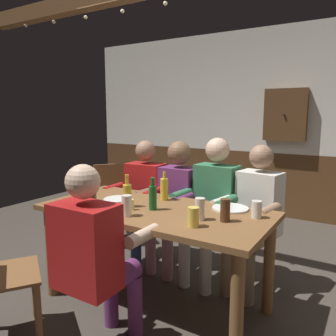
% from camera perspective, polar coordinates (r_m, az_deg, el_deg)
% --- Properties ---
extents(ground_plane, '(7.13, 7.13, 0.00)m').
position_cam_1_polar(ground_plane, '(2.91, -1.57, -21.22)').
color(ground_plane, '#423A33').
extents(back_wall_upper, '(5.94, 0.12, 1.73)m').
position_cam_1_polar(back_wall_upper, '(5.12, 16.33, 12.29)').
color(back_wall_upper, silver).
extents(back_wall_wainscot, '(5.94, 0.12, 0.91)m').
position_cam_1_polar(back_wall_wainscot, '(5.21, 15.67, -2.40)').
color(back_wall_wainscot, brown).
rests_on(back_wall_wainscot, ground_plane).
extents(dining_table, '(1.73, 0.83, 0.77)m').
position_cam_1_polar(dining_table, '(2.60, -2.31, -9.21)').
color(dining_table, brown).
rests_on(dining_table, ground_plane).
extents(person_0, '(0.54, 0.55, 1.21)m').
position_cam_1_polar(person_0, '(3.42, -4.42, -4.59)').
color(person_0, '#AD1919').
rests_on(person_0, ground_plane).
extents(person_1, '(0.50, 0.53, 1.22)m').
position_cam_1_polar(person_1, '(3.22, 1.14, -5.20)').
color(person_1, '#6B2D66').
rests_on(person_1, ground_plane).
extents(person_2, '(0.53, 0.54, 1.26)m').
position_cam_1_polar(person_2, '(3.04, 7.46, -5.87)').
color(person_2, '#33724C').
rests_on(person_2, ground_plane).
extents(person_3, '(0.53, 0.57, 1.22)m').
position_cam_1_polar(person_3, '(2.92, 14.40, -7.18)').
color(person_3, silver).
rests_on(person_3, ground_plane).
extents(person_4, '(0.52, 0.52, 1.20)m').
position_cam_1_polar(person_4, '(2.13, -12.34, -13.54)').
color(person_4, '#AD1919').
rests_on(person_4, ground_plane).
extents(chair_empty_far_end, '(0.62, 0.62, 0.88)m').
position_cam_1_polar(chair_empty_far_end, '(4.03, -9.19, -5.26)').
color(chair_empty_far_end, brown).
rests_on(chair_empty_far_end, ground_plane).
extents(table_candle, '(0.04, 0.04, 0.08)m').
position_cam_1_polar(table_candle, '(2.52, -6.12, -6.15)').
color(table_candle, '#F9E08C').
rests_on(table_candle, dining_table).
extents(condiment_caddy, '(0.14, 0.10, 0.05)m').
position_cam_1_polar(condiment_caddy, '(2.59, -13.45, -6.31)').
color(condiment_caddy, '#B2B7BC').
rests_on(condiment_caddy, dining_table).
extents(plate_0, '(0.27, 0.27, 0.01)m').
position_cam_1_polar(plate_0, '(2.58, 10.43, -6.68)').
color(plate_0, white).
rests_on(plate_0, dining_table).
extents(plate_1, '(0.23, 0.23, 0.01)m').
position_cam_1_polar(plate_1, '(2.82, -8.45, -5.23)').
color(plate_1, white).
rests_on(plate_1, dining_table).
extents(bottle_0, '(0.07, 0.07, 0.25)m').
position_cam_1_polar(bottle_0, '(2.60, -6.88, -4.47)').
color(bottle_0, gold).
rests_on(bottle_0, dining_table).
extents(bottle_1, '(0.06, 0.06, 0.24)m').
position_cam_1_polar(bottle_1, '(2.77, -0.64, -3.53)').
color(bottle_1, gold).
rests_on(bottle_1, dining_table).
extents(bottle_2, '(0.06, 0.06, 0.24)m').
position_cam_1_polar(bottle_2, '(2.51, -2.57, -4.84)').
color(bottle_2, '#195923').
rests_on(bottle_2, dining_table).
extents(pint_glass_0, '(0.07, 0.07, 0.15)m').
position_cam_1_polar(pint_glass_0, '(2.28, 5.38, -6.88)').
color(pint_glass_0, white).
rests_on(pint_glass_0, dining_table).
extents(pint_glass_1, '(0.07, 0.07, 0.13)m').
position_cam_1_polar(pint_glass_1, '(2.15, 4.29, -8.23)').
color(pint_glass_1, '#E5C64C').
rests_on(pint_glass_1, dining_table).
extents(pint_glass_2, '(0.07, 0.07, 0.15)m').
position_cam_1_polar(pint_glass_2, '(2.38, -6.96, -6.32)').
color(pint_glass_2, white).
rests_on(pint_glass_2, dining_table).
extents(pint_glass_3, '(0.07, 0.07, 0.15)m').
position_cam_1_polar(pint_glass_3, '(2.27, 9.61, -7.02)').
color(pint_glass_3, '#4C2D19').
rests_on(pint_glass_3, dining_table).
extents(pint_glass_4, '(0.07, 0.07, 0.11)m').
position_cam_1_polar(pint_glass_4, '(3.06, -14.31, -3.37)').
color(pint_glass_4, '#4C2D19').
rests_on(pint_glass_4, dining_table).
extents(pint_glass_5, '(0.07, 0.07, 0.12)m').
position_cam_1_polar(pint_glass_5, '(2.73, -12.70, -4.72)').
color(pint_glass_5, '#4C2D19').
rests_on(pint_glass_5, dining_table).
extents(pint_glass_6, '(0.07, 0.07, 0.12)m').
position_cam_1_polar(pint_glass_6, '(2.40, 14.68, -6.77)').
color(pint_glass_6, white).
rests_on(pint_glass_6, dining_table).
extents(wall_dart_cabinet, '(0.56, 0.15, 0.70)m').
position_cam_1_polar(wall_dart_cabinet, '(4.91, 19.14, 8.46)').
color(wall_dart_cabinet, brown).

